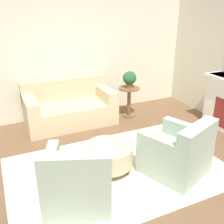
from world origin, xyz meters
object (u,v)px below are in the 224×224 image
(couch, at_px, (70,108))
(armchair_right, at_px, (178,153))
(side_table, at_px, (129,98))
(ottoman_table, at_px, (108,155))
(armchair_left, at_px, (78,181))
(potted_plant_on_side_table, at_px, (130,79))

(couch, height_order, armchair_right, couch)
(side_table, bearing_deg, couch, 170.54)
(couch, xyz_separation_m, ottoman_table, (0.03, -1.97, -0.05))
(side_table, bearing_deg, armchair_left, -130.72)
(side_table, height_order, potted_plant_on_side_table, potted_plant_on_side_table)
(ottoman_table, distance_m, potted_plant_on_side_table, 2.26)
(armchair_left, height_order, side_table, armchair_left)
(armchair_left, xyz_separation_m, ottoman_table, (0.64, 0.49, -0.06))
(couch, relative_size, potted_plant_on_side_table, 4.99)
(couch, bearing_deg, armchair_right, -68.84)
(ottoman_table, relative_size, potted_plant_on_side_table, 1.99)
(side_table, bearing_deg, potted_plant_on_side_table, -90.00)
(couch, xyz_separation_m, potted_plant_on_side_table, (1.32, -0.22, 0.56))
(ottoman_table, xyz_separation_m, side_table, (1.29, 1.75, 0.18))
(armchair_right, xyz_separation_m, potted_plant_on_side_table, (0.37, 2.24, 0.55))
(armchair_right, bearing_deg, side_table, 80.64)
(armchair_right, relative_size, potted_plant_on_side_table, 2.93)
(couch, distance_m, ottoman_table, 1.97)
(couch, bearing_deg, armchair_left, -103.85)
(armchair_right, distance_m, ottoman_table, 1.04)
(couch, distance_m, armchair_left, 2.53)
(couch, height_order, ottoman_table, couch)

